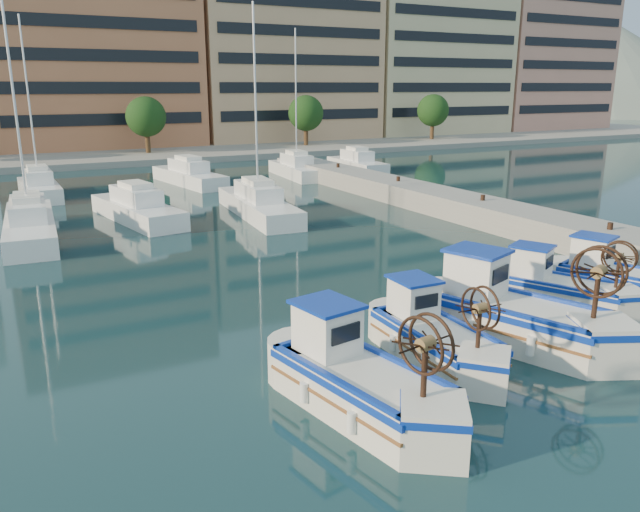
{
  "coord_description": "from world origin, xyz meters",
  "views": [
    {
      "loc": [
        -10.37,
        -11.43,
        7.21
      ],
      "look_at": [
        -0.66,
        7.01,
        1.5
      ],
      "focal_mm": 35.0,
      "sensor_mm": 36.0,
      "label": 1
    }
  ],
  "objects_px": {
    "fishing_boat_a": "(357,378)",
    "fishing_boat_e": "(619,278)",
    "fishing_boat_b": "(433,335)",
    "fishing_boat_d": "(558,287)",
    "fishing_boat_c": "(512,313)"
  },
  "relations": [
    {
      "from": "fishing_boat_a",
      "to": "fishing_boat_b",
      "type": "height_order",
      "value": "fishing_boat_a"
    },
    {
      "from": "fishing_boat_b",
      "to": "fishing_boat_e",
      "type": "relative_size",
      "value": 0.96
    },
    {
      "from": "fishing_boat_a",
      "to": "fishing_boat_e",
      "type": "relative_size",
      "value": 1.1
    },
    {
      "from": "fishing_boat_a",
      "to": "fishing_boat_d",
      "type": "bearing_deg",
      "value": 6.24
    },
    {
      "from": "fishing_boat_b",
      "to": "fishing_boat_d",
      "type": "xyz_separation_m",
      "value": [
        6.28,
        1.4,
        -0.02
      ]
    },
    {
      "from": "fishing_boat_d",
      "to": "fishing_boat_e",
      "type": "bearing_deg",
      "value": -32.23
    },
    {
      "from": "fishing_boat_e",
      "to": "fishing_boat_b",
      "type": "bearing_deg",
      "value": 167.94
    },
    {
      "from": "fishing_boat_a",
      "to": "fishing_boat_b",
      "type": "xyz_separation_m",
      "value": [
        3.23,
        1.39,
        -0.09
      ]
    },
    {
      "from": "fishing_boat_c",
      "to": "fishing_boat_d",
      "type": "xyz_separation_m",
      "value": [
        3.52,
        1.47,
        -0.2
      ]
    },
    {
      "from": "fishing_boat_c",
      "to": "fishing_boat_d",
      "type": "height_order",
      "value": "fishing_boat_c"
    },
    {
      "from": "fishing_boat_a",
      "to": "fishing_boat_b",
      "type": "bearing_deg",
      "value": 13.22
    },
    {
      "from": "fishing_boat_b",
      "to": "fishing_boat_e",
      "type": "height_order",
      "value": "fishing_boat_e"
    },
    {
      "from": "fishing_boat_e",
      "to": "fishing_boat_d",
      "type": "bearing_deg",
      "value": 154.7
    },
    {
      "from": "fishing_boat_a",
      "to": "fishing_boat_e",
      "type": "height_order",
      "value": "fishing_boat_a"
    },
    {
      "from": "fishing_boat_b",
      "to": "fishing_boat_c",
      "type": "distance_m",
      "value": 2.77
    }
  ]
}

